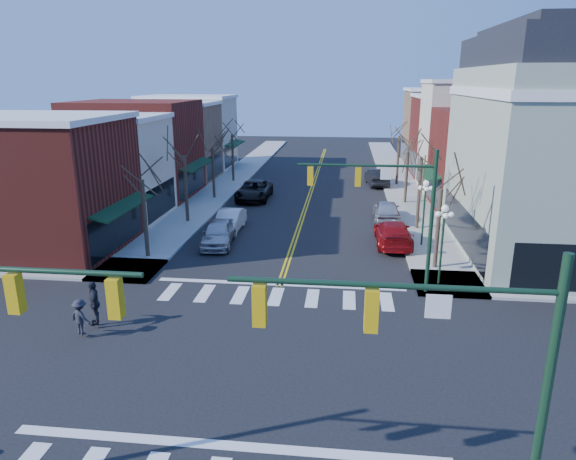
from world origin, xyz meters
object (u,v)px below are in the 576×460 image
(pedestrian_dark_a, at_px, (94,303))
(car_right_mid, at_px, (387,211))
(car_left_far, at_px, (254,190))
(car_right_near, at_px, (393,233))
(car_left_near, at_px, (218,233))
(car_left_mid, at_px, (229,221))
(lamppost_midblock, at_px, (425,202))
(pedestrian_dark_b, at_px, (80,317))
(car_right_far, at_px, (377,177))
(lamppost_corner, at_px, (443,231))

(pedestrian_dark_a, bearing_deg, car_right_mid, 119.06)
(car_left_far, bearing_deg, car_right_near, -46.77)
(car_left_near, relative_size, car_right_near, 0.87)
(car_left_mid, distance_m, car_left_far, 9.98)
(lamppost_midblock, height_order, car_left_near, lamppost_midblock)
(pedestrian_dark_a, bearing_deg, car_right_near, 108.59)
(car_left_near, relative_size, pedestrian_dark_b, 3.09)
(car_right_far, bearing_deg, pedestrian_dark_a, 60.37)
(lamppost_corner, height_order, car_right_far, lamppost_corner)
(lamppost_midblock, distance_m, car_left_near, 13.22)
(car_left_near, xyz_separation_m, car_right_far, (11.20, 20.91, 0.03))
(car_right_mid, xyz_separation_m, pedestrian_dark_b, (-13.83, -19.92, 0.11))
(car_left_near, relative_size, car_left_far, 0.81)
(car_left_mid, height_order, car_right_mid, car_right_mid)
(lamppost_midblock, xyz_separation_m, car_right_near, (-1.80, 0.25, -2.17))
(car_left_mid, bearing_deg, pedestrian_dark_a, -98.77)
(pedestrian_dark_a, xyz_separation_m, pedestrian_dark_b, (-0.13, -0.98, -0.20))
(car_right_far, bearing_deg, pedestrian_dark_b, 60.78)
(car_left_mid, height_order, car_right_near, car_right_near)
(lamppost_midblock, relative_size, car_right_far, 0.84)
(lamppost_corner, height_order, pedestrian_dark_b, lamppost_corner)
(car_left_near, height_order, car_right_far, car_right_far)
(car_left_near, relative_size, car_right_far, 0.93)
(car_right_mid, bearing_deg, pedestrian_dark_a, 54.73)
(lamppost_corner, height_order, car_right_mid, lamppost_corner)
(lamppost_midblock, distance_m, pedestrian_dark_b, 20.96)
(lamppost_corner, xyz_separation_m, car_right_mid, (-1.80, 12.61, -2.15))
(car_right_near, bearing_deg, lamppost_midblock, 171.57)
(car_left_near, height_order, car_left_mid, car_left_near)
(car_left_near, distance_m, pedestrian_dark_b, 13.04)
(lamppost_midblock, xyz_separation_m, car_right_mid, (-1.80, 6.11, -2.15))
(lamppost_corner, height_order, pedestrian_dark_a, lamppost_corner)
(car_right_near, xyz_separation_m, pedestrian_dark_a, (-13.70, -13.07, 0.33))
(pedestrian_dark_a, bearing_deg, car_left_near, 142.96)
(lamppost_midblock, relative_size, car_left_near, 0.91)
(lamppost_midblock, height_order, pedestrian_dark_a, lamppost_midblock)
(lamppost_corner, height_order, lamppost_midblock, same)
(lamppost_corner, xyz_separation_m, lamppost_midblock, (0.00, 6.50, 0.00))
(pedestrian_dark_a, bearing_deg, lamppost_corner, 87.14)
(car_right_mid, bearing_deg, car_left_mid, 19.82)
(car_left_mid, bearing_deg, car_left_far, 90.66)
(car_left_far, height_order, car_right_near, car_left_far)
(lamppost_midblock, bearing_deg, car_right_near, 172.24)
(car_right_far, bearing_deg, car_left_near, 54.93)
(car_left_near, xyz_separation_m, car_left_mid, (0.00, 3.25, -0.07))
(car_right_far, bearing_deg, car_right_near, 83.11)
(car_left_far, relative_size, pedestrian_dark_b, 3.84)
(lamppost_midblock, distance_m, car_right_mid, 6.73)
(car_right_mid, bearing_deg, lamppost_corner, 98.73)
(car_left_far, bearing_deg, pedestrian_dark_b, -95.69)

